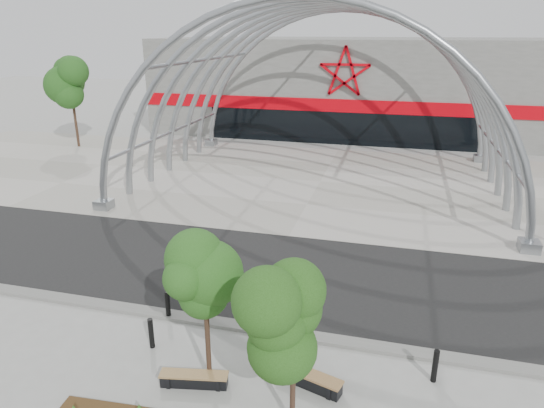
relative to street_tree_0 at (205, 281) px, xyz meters
name	(u,v)px	position (x,y,z in m)	size (l,w,h in m)	color
ground	(240,323)	(-0.06, 2.72, -2.96)	(140.00, 140.00, 0.00)	#969690
road	(269,272)	(-0.06, 6.22, -2.95)	(140.00, 7.00, 0.02)	black
forecourt	(320,182)	(-0.06, 18.22, -2.94)	(60.00, 17.00, 0.04)	#A29E92
kerb	(237,326)	(-0.06, 2.47, -2.90)	(60.00, 0.50, 0.12)	slate
arena_building	(354,84)	(-0.06, 36.17, 1.03)	(34.00, 15.24, 8.00)	slate
vault_canopy	(320,182)	(-0.06, 18.22, -2.95)	(20.80, 15.80, 20.36)	gray
street_tree_0	(205,281)	(0.00, 0.00, 0.00)	(1.81, 1.81, 4.12)	black
street_tree_1	(294,325)	(2.44, -0.93, -0.26)	(1.59, 1.59, 3.77)	black
bench_0	(194,380)	(-0.31, -0.30, -2.78)	(1.82, 0.71, 0.37)	black
bench_1	(307,379)	(2.52, 0.45, -2.77)	(1.96, 0.96, 0.40)	black
bollard_0	(168,305)	(-2.35, 2.38, -2.48)	(0.16, 0.16, 0.97)	black
bollard_1	(151,333)	(-2.14, 0.89, -2.49)	(0.15, 0.15, 0.94)	black
bollard_2	(279,349)	(1.62, 1.03, -2.44)	(0.17, 0.17, 1.05)	black
bollard_3	(292,338)	(1.85, 1.65, -2.45)	(0.16, 0.16, 1.02)	black
bollard_4	(435,366)	(5.72, 1.46, -2.49)	(0.15, 0.15, 0.95)	black
bg_tree_0	(71,87)	(-20.06, 22.72, 1.67)	(3.00, 3.00, 6.45)	black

